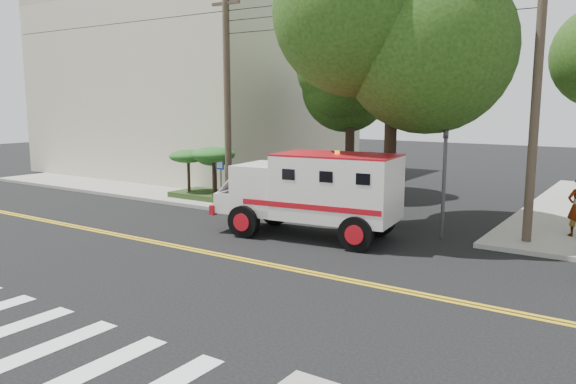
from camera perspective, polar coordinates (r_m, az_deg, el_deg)
The scene contains 11 objects.
ground at distance 16.14m, azimuth -4.37°, elevation -6.91°, with size 100.00×100.00×0.00m, color black.
sidewalk_nw at distance 34.82m, azimuth -8.07°, elevation 1.81°, with size 17.00×17.00×0.15m, color gray.
building_left at distance 37.01m, azimuth -9.02°, elevation 10.09°, with size 16.00×14.00×10.00m, color beige.
utility_pole_left at distance 23.70m, azimuth -6.18°, elevation 9.19°, with size 0.28×0.28×9.00m, color #382D23.
utility_pole_right at distance 18.65m, azimuth 23.88°, elevation 8.51°, with size 0.28×0.28×9.00m, color #382D23.
tree_main at distance 20.10m, azimuth 11.55°, elevation 16.81°, with size 6.08×5.70×9.85m.
tree_left at distance 26.95m, azimuth 6.82°, elevation 11.78°, with size 4.48×4.20×7.70m.
traffic_signal at distance 18.82m, azimuth 15.60°, elevation 2.00°, with size 0.15×0.18×3.60m.
accessibility_sign at distance 24.42m, azimuth -6.87°, elevation 1.80°, with size 0.45×0.10×2.02m.
palm_planter at distance 25.53m, azimuth -8.33°, elevation 2.72°, with size 3.52×2.63×2.36m.
armored_truck at distance 18.49m, azimuth 2.67°, elevation 0.24°, with size 6.40×3.11×2.81m.
Camera 1 is at (9.64, -12.15, 4.44)m, focal length 35.00 mm.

